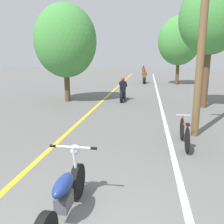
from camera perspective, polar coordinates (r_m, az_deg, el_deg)
name	(u,v)px	position (r m, az deg, el deg)	size (l,w,h in m)	color
lane_stripe_center	(106,98)	(15.58, -1.53, 3.48)	(0.14, 48.00, 0.01)	yellow
lane_stripe_edge	(159,99)	(15.36, 11.27, 3.10)	(0.14, 48.00, 0.01)	white
utility_pole	(201,47)	(8.09, 20.72, 14.52)	(1.10, 0.24, 5.61)	brown
roadside_tree_right_near	(211,18)	(13.32, 22.71, 20.08)	(3.09, 2.78, 6.24)	#513A23
roadside_tree_right_far	(179,41)	(24.25, 15.88, 16.17)	(3.98, 3.58, 6.44)	#513A23
roadside_tree_left	(65,41)	(14.37, -11.17, 16.36)	(3.59, 3.23, 5.56)	#513A23
motorcycle_foreground	(65,196)	(4.00, -11.34, -19.25)	(0.83, 2.09, 1.09)	black
motorcycle_rider_lead	(123,92)	(14.46, 2.62, 4.84)	(0.50, 2.04, 1.40)	black
motorcycle_rider_mid	(144,78)	(24.75, 7.76, 8.12)	(0.50, 2.05, 1.43)	black
motorcycle_rider_far	(143,72)	(36.40, 7.55, 9.63)	(0.50, 2.18, 1.46)	black
bicycle_parked	(184,133)	(7.32, 17.04, -4.94)	(0.44, 1.79, 0.83)	black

